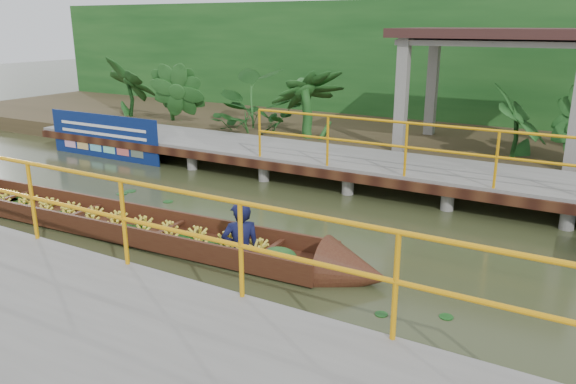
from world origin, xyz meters
The scene contains 9 objects.
ground centered at (0.00, 0.00, 0.00)m, with size 80.00×80.00×0.00m, color #30371B.
land_strip centered at (0.00, 7.50, 0.23)m, with size 30.00×8.00×0.45m, color #372F1B.
far_dock centered at (0.02, 3.43, 0.48)m, with size 16.00×2.06×1.66m.
near_dock centered at (1.00, -4.20, 0.30)m, with size 18.00×2.40×1.73m.
pavilion centered at (3.00, 6.30, 2.82)m, with size 4.40×3.00×3.00m.
foliage_backdrop centered at (0.00, 10.00, 2.00)m, with size 30.00×0.80×4.00m, color #164417.
vendor_boat centered at (-1.03, -1.11, 0.22)m, with size 9.12×1.34×1.97m.
blue_banner centered at (-5.67, 2.48, 0.56)m, with size 3.68×0.04×1.15m.
tropical_plants centered at (-1.60, 5.30, 1.28)m, with size 14.32×1.32×1.65m.
Camera 1 is at (5.38, -7.27, 3.31)m, focal length 35.00 mm.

